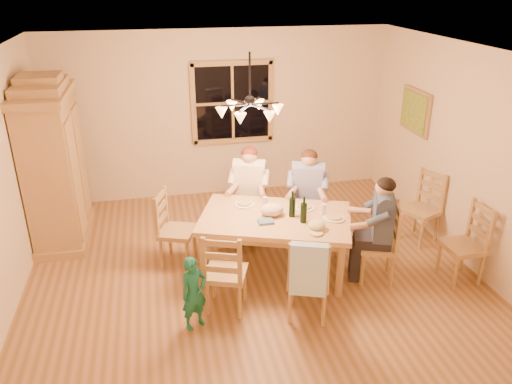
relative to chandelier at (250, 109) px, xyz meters
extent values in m
plane|color=brown|center=(0.00, 0.00, -2.08)|extent=(5.50, 5.50, 0.00)
cube|color=white|center=(0.00, 0.00, 0.62)|extent=(5.50, 5.00, 0.02)
cube|color=beige|center=(0.00, 2.50, -0.73)|extent=(5.50, 0.02, 2.70)
cube|color=beige|center=(2.75, 0.00, -0.73)|extent=(0.02, 5.00, 2.70)
cube|color=black|center=(0.20, 2.48, -0.53)|extent=(1.20, 0.03, 1.20)
cube|color=#A57B48|center=(0.20, 2.46, -0.53)|extent=(1.30, 0.06, 1.30)
cube|color=#9C7A43|center=(2.72, 1.20, -0.48)|extent=(0.04, 0.78, 0.64)
cube|color=#1E6B2D|center=(2.69, 1.20, -0.48)|extent=(0.02, 0.68, 0.54)
cylinder|color=black|center=(0.00, 0.00, 0.36)|extent=(0.02, 0.02, 0.53)
sphere|color=black|center=(0.00, 0.00, 0.09)|extent=(0.12, 0.12, 0.12)
cylinder|color=black|center=(0.16, 0.00, 0.05)|extent=(0.34, 0.02, 0.02)
cone|color=#FFB259|center=(0.32, 0.00, -0.03)|extent=(0.13, 0.13, 0.12)
cylinder|color=black|center=(0.08, 0.14, 0.05)|extent=(0.19, 0.31, 0.02)
cone|color=#FFB259|center=(0.16, 0.28, -0.03)|extent=(0.13, 0.13, 0.12)
cylinder|color=black|center=(-0.08, 0.14, 0.05)|extent=(0.19, 0.31, 0.02)
cone|color=#FFB259|center=(-0.16, 0.28, -0.03)|extent=(0.13, 0.13, 0.12)
cylinder|color=black|center=(-0.16, 0.00, 0.05)|extent=(0.34, 0.02, 0.02)
cone|color=#FFB259|center=(-0.32, 0.00, -0.03)|extent=(0.13, 0.13, 0.12)
cylinder|color=black|center=(-0.08, -0.14, 0.05)|extent=(0.19, 0.31, 0.02)
cone|color=#FFB259|center=(-0.16, -0.28, -0.03)|extent=(0.13, 0.13, 0.12)
cylinder|color=black|center=(0.08, -0.14, 0.05)|extent=(0.19, 0.31, 0.02)
cone|color=#FFB259|center=(0.16, -0.28, -0.03)|extent=(0.13, 0.13, 0.12)
cube|color=#9C7A43|center=(-2.43, 1.37, -1.08)|extent=(0.60, 1.30, 2.00)
cube|color=#9C7A43|center=(-2.43, 1.37, -0.03)|extent=(0.66, 1.40, 0.10)
cube|color=#9C7A43|center=(-2.43, 1.37, 0.07)|extent=(0.58, 1.00, 0.12)
cube|color=#9C7A43|center=(-2.43, 1.37, 0.17)|extent=(0.52, 0.55, 0.10)
cube|color=#A57B48|center=(-2.12, 1.04, -1.08)|extent=(0.03, 0.55, 1.60)
cube|color=#A57B48|center=(-2.12, 1.70, -1.08)|extent=(0.03, 0.55, 1.60)
cube|color=#9C7A43|center=(-2.43, 1.37, -2.02)|extent=(0.66, 1.40, 0.12)
cube|color=tan|center=(0.29, -0.10, -1.35)|extent=(2.07, 1.65, 0.06)
cube|color=#A57B48|center=(0.29, -0.10, -1.43)|extent=(1.88, 1.46, 0.10)
cylinder|color=#A57B48|center=(-0.62, -0.25, -1.73)|extent=(0.09, 0.09, 0.70)
cylinder|color=#A57B48|center=(0.89, -0.79, -1.73)|extent=(0.09, 0.09, 0.70)
cylinder|color=#A57B48|center=(-0.31, 0.60, -1.73)|extent=(0.09, 0.09, 0.70)
cylinder|color=#A57B48|center=(1.19, 0.05, -1.73)|extent=(0.09, 0.09, 0.70)
cube|color=#A57B48|center=(0.16, 0.86, -1.63)|extent=(0.56, 0.54, 0.06)
cube|color=#A57B48|center=(0.16, 0.86, -1.36)|extent=(0.37, 0.18, 0.54)
cube|color=#A57B48|center=(0.91, 0.58, -1.63)|extent=(0.56, 0.54, 0.06)
cube|color=#A57B48|center=(0.91, 0.58, -1.36)|extent=(0.37, 0.18, 0.54)
cube|color=#A57B48|center=(-0.42, -0.74, -1.63)|extent=(0.56, 0.54, 0.06)
cube|color=#A57B48|center=(-0.42, -0.74, -1.36)|extent=(0.37, 0.18, 0.54)
cube|color=#A57B48|center=(0.42, -1.05, -1.63)|extent=(0.56, 0.54, 0.06)
cube|color=#A57B48|center=(0.42, -1.05, -1.36)|extent=(0.37, 0.18, 0.54)
cube|color=#A57B48|center=(-0.89, 0.33, -1.63)|extent=(0.54, 0.56, 0.06)
cube|color=#A57B48|center=(-0.89, 0.33, -1.36)|extent=(0.18, 0.37, 0.54)
cube|color=#A57B48|center=(1.46, -0.52, -1.63)|extent=(0.54, 0.56, 0.06)
cube|color=#A57B48|center=(1.46, -0.52, -1.36)|extent=(0.18, 0.37, 0.54)
cube|color=beige|center=(0.16, 0.86, -1.24)|extent=(0.45, 0.34, 0.52)
cube|color=#262328|center=(0.16, 0.86, -1.55)|extent=(0.50, 0.52, 0.14)
sphere|color=tan|center=(0.16, 0.86, -0.86)|extent=(0.21, 0.21, 0.21)
ellipsoid|color=#592614|center=(0.16, 0.86, -0.83)|extent=(0.22, 0.22, 0.17)
cube|color=#364A95|center=(0.91, 0.58, -1.24)|extent=(0.45, 0.34, 0.52)
cube|color=#262328|center=(0.91, 0.58, -1.55)|extent=(0.50, 0.52, 0.14)
sphere|color=tan|center=(0.91, 0.58, -0.86)|extent=(0.21, 0.21, 0.21)
ellipsoid|color=#381E11|center=(0.91, 0.58, -0.83)|extent=(0.22, 0.22, 0.17)
cube|color=#3E4B63|center=(1.46, -0.52, -1.24)|extent=(0.34, 0.45, 0.52)
cube|color=#262328|center=(1.46, -0.52, -1.55)|extent=(0.52, 0.50, 0.14)
sphere|color=tan|center=(1.46, -0.52, -0.86)|extent=(0.21, 0.21, 0.21)
ellipsoid|color=black|center=(1.46, -0.52, -0.83)|extent=(0.22, 0.22, 0.17)
cube|color=#B6DFF6|center=(0.36, -1.23, -1.38)|extent=(0.39, 0.22, 0.58)
cylinder|color=black|center=(0.49, -0.14, -1.15)|extent=(0.08, 0.08, 0.33)
cylinder|color=black|center=(0.58, -0.32, -1.15)|extent=(0.08, 0.08, 0.33)
cylinder|color=white|center=(-0.02, 0.29, -1.31)|extent=(0.26, 0.26, 0.02)
cylinder|color=white|center=(0.70, 0.04, -1.31)|extent=(0.26, 0.26, 0.02)
cylinder|color=white|center=(0.96, -0.31, -1.31)|extent=(0.26, 0.26, 0.02)
cylinder|color=silver|center=(0.22, 0.17, -1.25)|extent=(0.06, 0.06, 0.14)
cylinder|color=silver|center=(0.87, -0.17, -1.25)|extent=(0.06, 0.06, 0.14)
ellipsoid|color=beige|center=(0.67, -0.52, -1.26)|extent=(0.20, 0.20, 0.11)
cube|color=slate|center=(0.14, -0.24, -1.30)|extent=(0.22, 0.19, 0.03)
ellipsoid|color=beige|center=(0.25, -0.07, -1.24)|extent=(0.28, 0.22, 0.15)
imported|color=#197259|center=(-0.80, -0.99, -1.66)|extent=(0.36, 0.32, 0.83)
cube|color=#A57B48|center=(2.45, -0.76, -1.63)|extent=(0.43, 0.45, 0.06)
cube|color=#A57B48|center=(2.45, -0.76, -1.36)|extent=(0.06, 0.38, 0.54)
cube|color=#A57B48|center=(2.45, 0.26, -1.63)|extent=(0.57, 0.57, 0.06)
cube|color=#A57B48|center=(2.45, 0.26, -1.36)|extent=(0.20, 0.37, 0.54)
camera|label=1|loc=(-1.05, -5.35, 1.40)|focal=35.00mm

